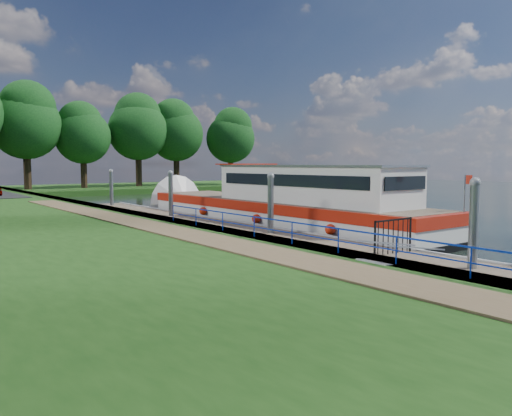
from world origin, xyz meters
TOP-DOWN VIEW (x-y plane):
  - ground at (0.00, 0.00)m, footprint 160.00×160.00m
  - bank_edge at (-2.55, 15.00)m, footprint 1.10×90.00m
  - far_bank at (12.00, 52.00)m, footprint 60.00×18.00m
  - footpath at (-4.40, 8.00)m, footprint 1.60×40.00m
  - blue_fence at (-2.75, 3.00)m, footprint 0.04×18.04m
  - pontoon at (0.00, 13.00)m, footprint 2.50×30.00m
  - mooring_piles at (0.00, 13.00)m, footprint 0.30×27.30m
  - gangway at (-1.85, 0.50)m, footprint 2.58×1.00m
  - gate_panel at (-0.00, 2.20)m, footprint 1.85×0.05m
  - barge at (3.60, 12.87)m, footprint 4.36×21.15m
  - horizon_trees at (-1.61, 48.68)m, footprint 54.38×10.03m

SIDE VIEW (x-z plane):
  - ground at x=0.00m, z-range 0.00..0.00m
  - pontoon at x=0.00m, z-range -0.10..0.46m
  - far_bank at x=12.00m, z-range 0.00..0.60m
  - bank_edge at x=-2.55m, z-range 0.00..0.78m
  - gangway at x=-1.85m, z-range 0.16..1.09m
  - footpath at x=-4.40m, z-range 0.78..0.83m
  - barge at x=3.60m, z-range -1.30..3.48m
  - gate_panel at x=0.00m, z-range 0.57..1.72m
  - mooring_piles at x=0.00m, z-range -0.50..3.05m
  - blue_fence at x=-2.75m, z-range 0.95..1.67m
  - horizon_trees at x=-1.61m, z-range 1.51..14.38m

